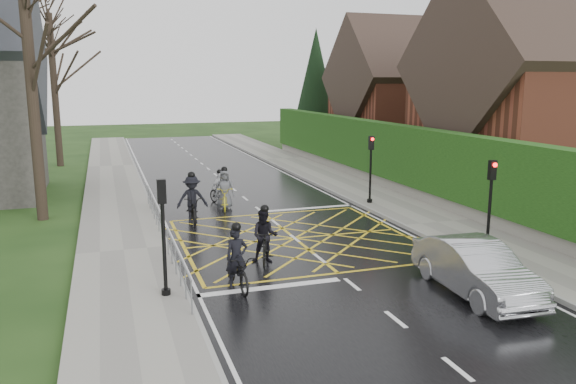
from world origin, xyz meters
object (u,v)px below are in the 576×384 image
cyclist_rear (237,267)px  cyclist_lead (225,194)px  car (475,268)px  cyclist_front (220,191)px  cyclist_back (265,241)px  cyclist_mid (193,204)px

cyclist_rear → cyclist_lead: 9.97m
cyclist_lead → car: 12.95m
cyclist_front → cyclist_lead: (0.01, -1.11, 0.06)m
cyclist_back → cyclist_front: cyclist_back is taller
cyclist_back → car: cyclist_back is taller
cyclist_front → car: bearing=-97.2°
cyclist_back → cyclist_lead: 7.94m
cyclist_back → cyclist_front: (0.38, 9.03, -0.10)m
cyclist_mid → cyclist_lead: 2.68m
cyclist_mid → cyclist_front: cyclist_mid is taller
car → cyclist_mid: bearing=123.4°
cyclist_back → cyclist_front: size_ratio=1.15×
cyclist_mid → cyclist_rear: bearing=-86.5°
cyclist_rear → car: bearing=-25.8°
cyclist_rear → cyclist_lead: bearing=76.4°
cyclist_lead → car: size_ratio=0.47×
cyclist_mid → cyclist_lead: (1.76, 2.02, -0.10)m
cyclist_rear → cyclist_front: bearing=77.4°
cyclist_rear → cyclist_lead: size_ratio=0.94×
cyclist_rear → cyclist_mid: 7.81m
cyclist_rear → cyclist_front: (1.72, 10.93, -0.00)m
cyclist_rear → cyclist_lead: (1.73, 9.82, 0.06)m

